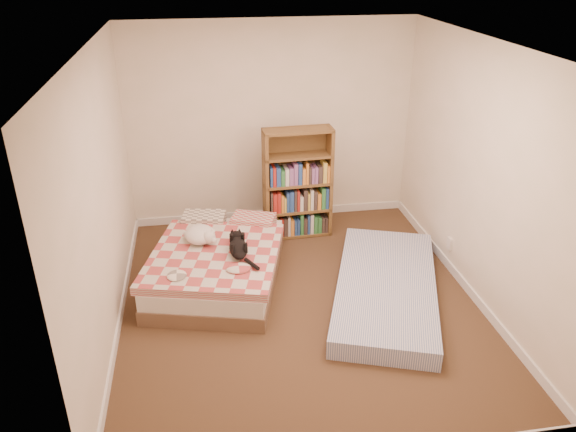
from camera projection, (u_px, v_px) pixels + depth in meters
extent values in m
cube|color=#4C2E20|center=(300.00, 302.00, 5.64)|extent=(3.50, 4.00, 0.01)
cube|color=white|center=(302.00, 46.00, 4.54)|extent=(3.50, 4.00, 0.01)
cube|color=beige|center=(271.00, 125.00, 6.86)|extent=(3.50, 0.01, 2.50)
cube|color=beige|center=(362.00, 319.00, 3.31)|extent=(3.50, 0.01, 2.50)
cube|color=beige|center=(101.00, 201.00, 4.83)|extent=(0.01, 4.00, 2.50)
cube|color=beige|center=(481.00, 176.00, 5.34)|extent=(0.01, 4.00, 2.50)
cube|color=white|center=(272.00, 213.00, 7.38)|extent=(3.50, 0.02, 0.10)
cube|color=white|center=(121.00, 315.00, 5.36)|extent=(0.02, 4.00, 0.10)
cube|color=white|center=(463.00, 283.00, 5.87)|extent=(0.02, 4.00, 0.10)
cube|color=white|center=(450.00, 244.00, 6.11)|extent=(0.03, 0.09, 0.13)
cube|color=brown|center=(219.00, 274.00, 5.96)|extent=(1.61, 1.98, 0.16)
cube|color=silver|center=(218.00, 261.00, 5.89)|extent=(1.57, 1.94, 0.17)
cube|color=#B84444|center=(217.00, 250.00, 5.83)|extent=(1.59, 1.69, 0.09)
cube|color=gray|center=(189.00, 222.00, 6.36)|extent=(0.54, 0.41, 0.13)
cube|color=#B84444|center=(239.00, 219.00, 6.44)|extent=(0.54, 0.41, 0.13)
cube|color=brown|center=(266.00, 186.00, 6.61)|extent=(0.05, 0.27, 1.35)
cube|color=brown|center=(329.00, 182.00, 6.72)|extent=(0.05, 0.27, 1.35)
cube|color=brown|center=(296.00, 180.00, 6.78)|extent=(0.81, 0.05, 1.35)
cube|color=brown|center=(297.00, 232.00, 6.95)|extent=(0.82, 0.30, 0.03)
cube|color=brown|center=(298.00, 183.00, 6.66)|extent=(0.82, 0.30, 0.03)
cube|color=brown|center=(298.00, 131.00, 6.38)|extent=(0.82, 0.30, 0.03)
cube|color=#6A7BB1|center=(386.00, 288.00, 5.69)|extent=(1.63, 2.35, 0.19)
ellipsoid|color=black|center=(238.00, 248.00, 5.65)|extent=(0.18, 0.42, 0.14)
sphere|color=black|center=(236.00, 237.00, 5.84)|extent=(0.13, 0.13, 0.13)
cone|color=black|center=(232.00, 231.00, 5.85)|extent=(0.04, 0.04, 0.05)
cone|color=black|center=(240.00, 230.00, 5.86)|extent=(0.04, 0.04, 0.05)
cylinder|color=black|center=(252.00, 264.00, 5.44)|extent=(0.04, 0.23, 0.05)
ellipsoid|color=white|center=(200.00, 234.00, 5.88)|extent=(0.33, 0.37, 0.17)
sphere|color=white|center=(210.00, 237.00, 5.79)|extent=(0.14, 0.14, 0.14)
sphere|color=white|center=(215.00, 240.00, 5.76)|extent=(0.06, 0.06, 0.06)
sphere|color=white|center=(187.00, 234.00, 5.92)|extent=(0.08, 0.08, 0.08)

